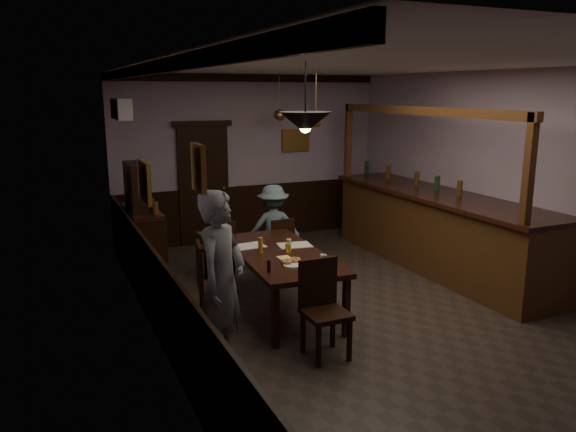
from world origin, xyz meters
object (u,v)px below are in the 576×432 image
chair_far_left (221,249)px  soda_can (288,249)px  dining_table (280,257)px  chair_side (210,281)px  pendant_brass_far (279,115)px  bar_counter (438,229)px  pendant_iron (305,122)px  person_seated_left (215,236)px  coffee_cup (323,258)px  chair_near (323,304)px  person_standing (222,282)px  sideboard (142,230)px  chair_far_right (280,244)px  pendant_brass_mid (316,120)px  person_seated_right (273,228)px

chair_far_left → soda_can: size_ratio=7.53×
dining_table → chair_far_left: bearing=105.8°
chair_side → pendant_brass_far: pendant_brass_far is taller
pendant_brass_far → bar_counter: bearing=-52.9°
pendant_iron → chair_far_left: bearing=98.7°
dining_table → person_seated_left: person_seated_left is taller
coffee_cup → soda_can: 0.54m
chair_near → bar_counter: 3.52m
person_standing → pendant_brass_far: (2.32, 3.99, 1.40)m
soda_can → sideboard: size_ratio=0.07×
coffee_cup → sideboard: sideboard is taller
chair_far_right → person_standing: size_ratio=0.48×
sideboard → pendant_brass_mid: (2.31, -1.15, 1.63)m
person_seated_left → coffee_cup: (0.66, -2.15, 0.19)m
person_seated_left → coffee_cup: bearing=109.0°
person_standing → bar_counter: 4.39m
person_seated_left → pendant_iron: bearing=99.3°
person_standing → sideboard: bearing=48.4°
dining_table → pendant_brass_far: size_ratio=2.78×
person_standing → pendant_iron: 1.87m
chair_far_right → soda_can: bearing=65.2°
sideboard → pendant_iron: bearing=-67.0°
chair_side → sideboard: bearing=19.2°
chair_near → person_seated_right: (0.62, 2.83, 0.11)m
chair_far_left → chair_near: 2.63m
coffee_cup → chair_far_right: bearing=86.2°
coffee_cup → pendant_iron: pendant_iron is taller
sideboard → coffee_cup: bearing=-59.5°
person_standing → pendant_iron: pendant_iron is taller
dining_table → chair_side: (-0.94, -0.14, -0.13)m
person_standing → person_seated_left: (0.76, 2.76, -0.29)m
person_seated_right → soda_can: size_ratio=11.06×
sideboard → bar_counter: bearing=-21.0°
dining_table → chair_far_right: (0.54, 1.25, -0.21)m
chair_far_right → chair_side: chair_side is taller
dining_table → chair_far_left: size_ratio=2.50×
chair_far_left → person_seated_right: size_ratio=0.68×
sideboard → pendant_brass_far: size_ratio=2.07×
chair_far_left → pendant_brass_mid: pendant_brass_mid is taller
bar_counter → person_seated_left: bearing=162.8°
soda_can → bar_counter: (2.82, 0.66, -0.18)m
soda_can → sideboard: 2.66m
dining_table → pendant_brass_far: 3.45m
sideboard → pendant_brass_mid: pendant_brass_mid is taller
chair_far_left → chair_side: 1.55m
chair_far_right → soda_can: size_ratio=7.28×
dining_table → chair_near: 1.32m
chair_far_right → sideboard: sideboard is taller
bar_counter → pendant_iron: 3.69m
sideboard → pendant_iron: pendant_iron is taller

